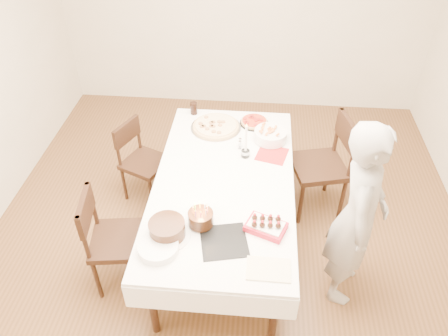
# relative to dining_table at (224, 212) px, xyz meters

# --- Properties ---
(floor) EXTENTS (5.00, 5.00, 0.00)m
(floor) POSITION_rel_dining_table_xyz_m (0.03, 0.01, -0.38)
(floor) COLOR #52351C
(floor) RESTS_ON ground
(wall_back) EXTENTS (4.50, 0.04, 2.70)m
(wall_back) POSITION_rel_dining_table_xyz_m (0.03, 2.51, 0.98)
(wall_back) COLOR beige
(wall_back) RESTS_ON floor
(dining_table) EXTENTS (1.48, 2.30, 0.75)m
(dining_table) POSITION_rel_dining_table_xyz_m (0.00, 0.00, 0.00)
(dining_table) COLOR white
(dining_table) RESTS_ON floor
(chair_right_savory) EXTENTS (0.63, 0.63, 1.02)m
(chair_right_savory) POSITION_rel_dining_table_xyz_m (0.85, 0.55, 0.13)
(chair_right_savory) COLOR black
(chair_right_savory) RESTS_ON floor
(chair_left_savory) EXTENTS (0.57, 0.57, 0.84)m
(chair_left_savory) POSITION_rel_dining_table_xyz_m (-0.83, 0.57, 0.04)
(chair_left_savory) COLOR black
(chair_left_savory) RESTS_ON floor
(chair_left_dessert) EXTENTS (0.54, 0.54, 0.94)m
(chair_left_dessert) POSITION_rel_dining_table_xyz_m (-0.79, -0.47, 0.09)
(chair_left_dessert) COLOR black
(chair_left_dessert) RESTS_ON floor
(person) EXTENTS (0.51, 0.66, 1.62)m
(person) POSITION_rel_dining_table_xyz_m (1.02, -0.39, 0.43)
(person) COLOR #A8A39E
(person) RESTS_ON floor
(pizza_white) EXTENTS (0.56, 0.56, 0.04)m
(pizza_white) POSITION_rel_dining_table_xyz_m (-0.14, 0.75, 0.40)
(pizza_white) COLOR beige
(pizza_white) RESTS_ON dining_table
(pizza_pepperoni) EXTENTS (0.28, 0.28, 0.04)m
(pizza_pepperoni) POSITION_rel_dining_table_xyz_m (0.22, 0.86, 0.40)
(pizza_pepperoni) COLOR red
(pizza_pepperoni) RESTS_ON dining_table
(red_placemat) EXTENTS (0.31, 0.31, 0.01)m
(red_placemat) POSITION_rel_dining_table_xyz_m (0.39, 0.38, 0.38)
(red_placemat) COLOR #B21E1E
(red_placemat) RESTS_ON dining_table
(pasta_bowl) EXTENTS (0.37, 0.37, 0.10)m
(pasta_bowl) POSITION_rel_dining_table_xyz_m (0.38, 0.60, 0.43)
(pasta_bowl) COLOR white
(pasta_bowl) RESTS_ON dining_table
(taper_candle) EXTENTS (0.09, 0.09, 0.35)m
(taper_candle) POSITION_rel_dining_table_xyz_m (0.16, 0.34, 0.55)
(taper_candle) COLOR white
(taper_candle) RESTS_ON dining_table
(shaker_pair) EXTENTS (0.10, 0.10, 0.08)m
(shaker_pair) POSITION_rel_dining_table_xyz_m (0.10, 0.44, 0.42)
(shaker_pair) COLOR white
(shaker_pair) RESTS_ON dining_table
(cola_glass) EXTENTS (0.07, 0.07, 0.13)m
(cola_glass) POSITION_rel_dining_table_xyz_m (-0.39, 0.99, 0.44)
(cola_glass) COLOR black
(cola_glass) RESTS_ON dining_table
(layer_cake) EXTENTS (0.38, 0.38, 0.13)m
(layer_cake) POSITION_rel_dining_table_xyz_m (-0.35, -0.63, 0.44)
(layer_cake) COLOR #381D0E
(layer_cake) RESTS_ON dining_table
(cake_board) EXTENTS (0.39, 0.39, 0.01)m
(cake_board) POSITION_rel_dining_table_xyz_m (0.06, -0.66, 0.38)
(cake_board) COLOR black
(cake_board) RESTS_ON dining_table
(birthday_cake) EXTENTS (0.21, 0.21, 0.17)m
(birthday_cake) POSITION_rel_dining_table_xyz_m (-0.13, -0.51, 0.47)
(birthday_cake) COLOR #3A220F
(birthday_cake) RESTS_ON dining_table
(strawberry_box) EXTENTS (0.33, 0.28, 0.07)m
(strawberry_box) POSITION_rel_dining_table_xyz_m (0.35, -0.51, 0.41)
(strawberry_box) COLOR #A51223
(strawberry_box) RESTS_ON dining_table
(box_lid) EXTENTS (0.29, 0.20, 0.02)m
(box_lid) POSITION_rel_dining_table_xyz_m (0.37, -0.87, 0.38)
(box_lid) COLOR beige
(box_lid) RESTS_ON dining_table
(plate_stack) EXTENTS (0.30, 0.30, 0.06)m
(plate_stack) POSITION_rel_dining_table_xyz_m (-0.39, -0.77, 0.40)
(plate_stack) COLOR white
(plate_stack) RESTS_ON dining_table
(china_plate) EXTENTS (0.24, 0.24, 0.01)m
(china_plate) POSITION_rel_dining_table_xyz_m (-0.37, -0.60, 0.38)
(china_plate) COLOR white
(china_plate) RESTS_ON dining_table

